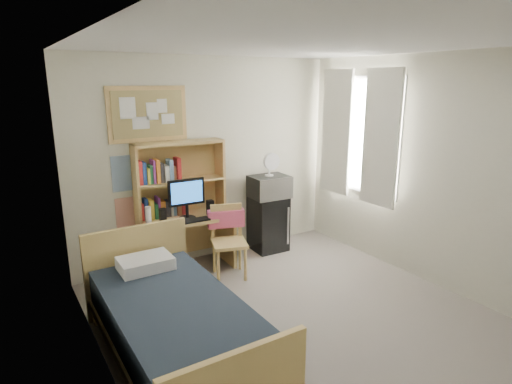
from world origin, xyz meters
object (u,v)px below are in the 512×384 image
speaker_left (163,215)px  bulletin_board (148,114)px  speaker_right (210,208)px  monitor (187,199)px  desk_fan (269,166)px  desk_chair (229,242)px  mini_fridge (268,223)px  bed (177,332)px  microwave (269,187)px  desk (187,244)px

speaker_left → bulletin_board: bearing=91.7°
bulletin_board → speaker_right: bulletin_board is taller
bulletin_board → speaker_left: (-0.01, -0.33, -1.15)m
monitor → desk_fan: size_ratio=1.67×
speaker_left → desk_fan: size_ratio=0.60×
desk_chair → monitor: bearing=151.2°
bulletin_board → speaker_right: (0.59, -0.36, -1.14)m
mini_fridge → bed: 2.64m
monitor → microwave: monitor is taller
bed → speaker_right: 1.98m
monitor → microwave: size_ratio=0.93×
bulletin_board → desk: bulletin_board is taller
desk_chair → desk_fan: (0.88, 0.46, 0.76)m
desk_fan → monitor: bearing=-173.5°
desk_fan → speaker_left: bearing=-174.7°
bed → bulletin_board: bearing=75.5°
monitor → speaker_left: bearing=-180.0°
bulletin_board → mini_fridge: (1.53, -0.24, -1.54)m
bed → desk_fan: 2.78m
desk → speaker_left: size_ratio=6.52×
speaker_right → desk_chair: bearing=-78.8°
monitor → desk: bearing=90.0°
desk_fan → bed: bearing=-137.9°
bulletin_board → mini_fridge: size_ratio=1.24×
bulletin_board → desk_chair: 1.78m
monitor → mini_fridge: bearing=7.2°
monitor → speaker_left: size_ratio=2.79×
mini_fridge → desk_fan: bearing=-90.0°
mini_fridge → speaker_right: (-0.94, -0.11, 0.40)m
bed → speaker_left: bearing=72.8°
speaker_left → microwave: size_ratio=0.33×
mini_fridge → bed: (-2.03, -1.68, -0.10)m
speaker_left → bed: bearing=-104.7°
speaker_right → bed: bearing=-122.4°
microwave → monitor: bearing=-173.5°
bed → speaker_left: (0.49, 1.59, 0.50)m
speaker_right → mini_fridge: bearing=9.5°
desk_chair → bed: desk_chair is taller
bulletin_board → mini_fridge: 2.18m
desk_chair → mini_fridge: (0.88, 0.48, -0.05)m
bed → monitor: (0.79, 1.58, 0.65)m
bulletin_board → desk_chair: bulletin_board is taller
speaker_left → speaker_right: size_ratio=0.92×
mini_fridge → speaker_right: 1.02m
desk_chair → desk_fan: 1.25m
bulletin_board → bed: bulletin_board is taller
bed → desk: bearing=64.2°
microwave → bulletin_board: bearing=173.0°
mini_fridge → desk_fan: size_ratio=2.67×
desk_chair → desk_fan: size_ratio=3.05×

